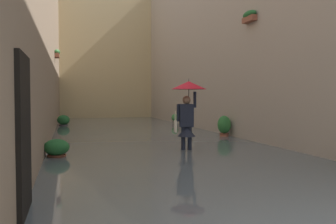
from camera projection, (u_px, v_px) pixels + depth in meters
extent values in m
plane|color=#605B56|center=(138.00, 139.00, 14.35)|extent=(60.00, 60.00, 0.00)
cube|color=#515B60|center=(138.00, 137.00, 14.34)|extent=(7.25, 29.62, 0.21)
cube|color=#A89989|center=(234.00, 25.00, 15.26)|extent=(1.80, 27.62, 9.39)
cube|color=brown|center=(249.00, 19.00, 11.92)|extent=(0.20, 0.70, 0.18)
ellipsoid|color=#23602D|center=(249.00, 14.00, 11.91)|extent=(0.28, 0.76, 0.24)
cube|color=gray|center=(25.00, 20.00, 13.07)|extent=(1.80, 27.62, 8.91)
cube|color=black|center=(23.00, 143.00, 4.48)|extent=(0.08, 1.10, 2.20)
cube|color=brown|center=(57.00, 56.00, 16.62)|extent=(0.20, 0.70, 0.18)
ellipsoid|color=#428947|center=(57.00, 52.00, 16.61)|extent=(0.28, 0.76, 0.24)
cube|color=tan|center=(105.00, 41.00, 26.36)|extent=(10.05, 1.80, 11.45)
cube|color=#2D2319|center=(183.00, 156.00, 10.04)|extent=(0.15, 0.26, 0.10)
cylinder|color=#1E2333|center=(183.00, 140.00, 10.02)|extent=(0.14, 0.14, 0.75)
cube|color=#2D2319|center=(190.00, 156.00, 10.05)|extent=(0.15, 0.26, 0.10)
cylinder|color=#1E2333|center=(190.00, 140.00, 10.03)|extent=(0.14, 0.14, 0.75)
cube|color=#1E2333|center=(187.00, 115.00, 10.00)|extent=(0.41, 0.29, 0.64)
cone|color=#1E2333|center=(186.00, 131.00, 10.02)|extent=(0.58, 0.58, 0.28)
sphere|color=#8C664C|center=(187.00, 100.00, 9.98)|extent=(0.23, 0.23, 0.23)
cylinder|color=#1E2333|center=(195.00, 100.00, 10.00)|extent=(0.10, 0.10, 0.44)
cylinder|color=#1E2333|center=(178.00, 113.00, 9.98)|extent=(0.10, 0.10, 0.48)
cylinder|color=black|center=(189.00, 95.00, 9.98)|extent=(0.02, 0.02, 0.52)
cone|color=red|center=(189.00, 85.00, 9.97)|extent=(0.98, 0.98, 0.22)
cylinder|color=black|center=(189.00, 80.00, 9.96)|extent=(0.01, 0.01, 0.08)
cube|color=beige|center=(175.00, 126.00, 9.97)|extent=(0.11, 0.29, 0.32)
torus|color=beige|center=(175.00, 116.00, 9.95)|extent=(0.08, 0.30, 0.30)
cylinder|color=brown|center=(57.00, 160.00, 8.88)|extent=(0.42, 0.42, 0.25)
torus|color=brown|center=(57.00, 155.00, 8.88)|extent=(0.46, 0.46, 0.04)
ellipsoid|color=#23602D|center=(56.00, 147.00, 8.87)|extent=(0.62, 0.62, 0.40)
cylinder|color=#66605B|center=(64.00, 127.00, 18.75)|extent=(0.44, 0.44, 0.24)
torus|color=#56524E|center=(63.00, 125.00, 18.75)|extent=(0.48, 0.48, 0.04)
ellipsoid|color=#23602D|center=(63.00, 120.00, 18.74)|extent=(0.63, 0.63, 0.50)
cylinder|color=#9E563D|center=(224.00, 138.00, 13.53)|extent=(0.33, 0.33, 0.31)
torus|color=brown|center=(224.00, 133.00, 13.53)|extent=(0.37, 0.37, 0.04)
ellipsoid|color=#2D7033|center=(224.00, 125.00, 13.51)|extent=(0.50, 0.50, 0.67)
cylinder|color=#66605B|center=(175.00, 125.00, 19.64)|extent=(0.29, 0.29, 0.36)
torus|color=#56524E|center=(175.00, 121.00, 19.63)|extent=(0.33, 0.33, 0.04)
ellipsoid|color=#428947|center=(175.00, 118.00, 19.62)|extent=(0.37, 0.37, 0.40)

